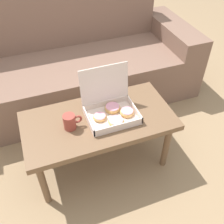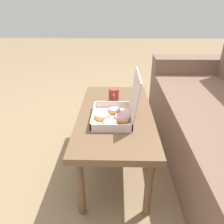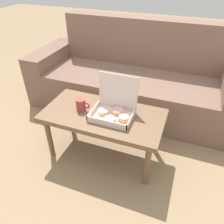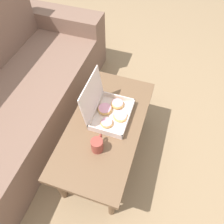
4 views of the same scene
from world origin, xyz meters
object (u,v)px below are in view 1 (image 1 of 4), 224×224
at_px(coffee_table, 99,124).
at_px(pastry_box, 112,108).
at_px(couch, 69,66).
at_px(coffee_mug, 70,122).

distance_m(coffee_table, pastry_box, 0.14).
xyz_separation_m(couch, pastry_box, (0.09, -0.86, 0.18)).
distance_m(pastry_box, coffee_mug, 0.28).
bearing_deg(pastry_box, coffee_mug, -175.32).
relative_size(couch, coffee_mug, 19.17).
distance_m(couch, pastry_box, 0.88).
relative_size(couch, coffee_table, 2.33).
height_order(couch, coffee_mug, couch).
bearing_deg(coffee_mug, coffee_table, 4.24).
height_order(coffee_table, coffee_mug, coffee_mug).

